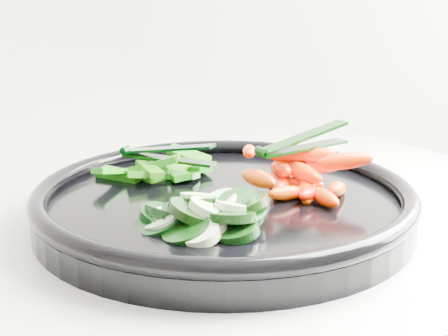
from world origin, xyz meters
TOP-DOWN VIEW (x-y plane):
  - veggie_tray at (0.61, 1.65)m, footprint 0.47×0.47m
  - cucumber_pile at (0.55, 1.60)m, footprint 0.12×0.13m
  - carrot_pile at (0.68, 1.62)m, footprint 0.12×0.14m
  - pepper_pile at (0.59, 1.75)m, footprint 0.14×0.09m
  - tong_carrot at (0.69, 1.63)m, footprint 0.11×0.02m
  - tong_pepper at (0.60, 1.75)m, footprint 0.07×0.10m

SIDE VIEW (x-z plane):
  - veggie_tray at x=0.61m, z-range 0.93..0.97m
  - pepper_pile at x=0.59m, z-range 0.94..0.98m
  - cucumber_pile at x=0.55m, z-range 0.94..0.98m
  - carrot_pile at x=0.68m, z-range 0.95..1.00m
  - tong_pepper at x=0.60m, z-range 0.97..0.99m
  - tong_carrot at x=0.69m, z-range 0.99..1.02m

